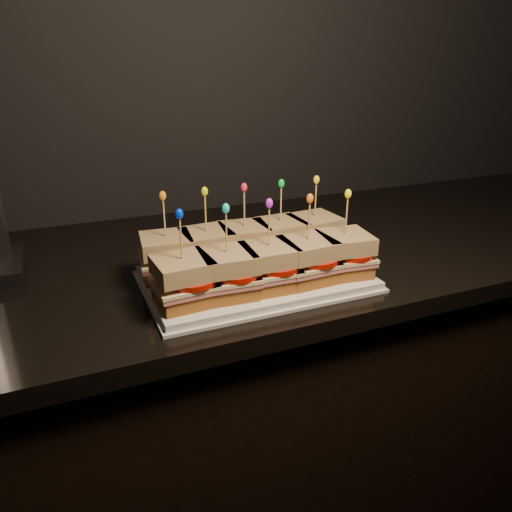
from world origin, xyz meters
name	(u,v)px	position (x,y,z in m)	size (l,w,h in m)	color
wall_back	(300,46)	(0.00, 2.00, 1.35)	(4.00, 0.04, 2.70)	black
cabinet	(286,415)	(-0.18, 1.67, 0.45)	(2.15, 0.64, 0.90)	black
granite_slab	(290,250)	(-0.18, 1.67, 0.92)	(2.19, 0.68, 0.04)	black
platter	(256,279)	(-0.33, 1.50, 0.94)	(0.40, 0.25, 0.02)	silver
platter_rim	(256,282)	(-0.33, 1.50, 0.94)	(0.41, 0.26, 0.01)	silver
sandwich_0_bread_bot	(168,270)	(-0.49, 1.56, 0.96)	(0.09, 0.09, 0.02)	brown
sandwich_0_ham	(167,262)	(-0.49, 1.56, 0.98)	(0.10, 0.09, 0.01)	#B75A5C
sandwich_0_cheese	(167,258)	(-0.49, 1.56, 0.99)	(0.10, 0.09, 0.01)	beige
sandwich_0_tomato	(174,255)	(-0.47, 1.55, 0.99)	(0.09, 0.09, 0.01)	#AB1307
sandwich_0_bread_top	(166,244)	(-0.49, 1.56, 1.01)	(0.09, 0.09, 0.03)	#67390D
sandwich_0_pick	(164,220)	(-0.49, 1.56, 1.06)	(0.00, 0.00, 0.09)	tan
sandwich_0_frill	(163,196)	(-0.49, 1.56, 1.10)	(0.01, 0.01, 0.02)	orange
sandwich_1_bread_bot	(208,264)	(-0.41, 1.56, 0.96)	(0.09, 0.09, 0.02)	brown
sandwich_1_ham	(207,256)	(-0.41, 1.56, 0.98)	(0.10, 0.09, 0.01)	#B75A5C
sandwich_1_cheese	(207,252)	(-0.41, 1.56, 0.99)	(0.10, 0.09, 0.01)	beige
sandwich_1_tomato	(214,249)	(-0.40, 1.55, 0.99)	(0.09, 0.09, 0.01)	#AB1307
sandwich_1_bread_top	(207,239)	(-0.41, 1.56, 1.01)	(0.09, 0.09, 0.03)	#67390D
sandwich_1_pick	(206,215)	(-0.41, 1.56, 1.06)	(0.00, 0.00, 0.09)	tan
sandwich_1_frill	(205,191)	(-0.41, 1.56, 1.10)	(0.01, 0.01, 0.02)	yellow
sandwich_2_bread_bot	(245,258)	(-0.33, 1.56, 0.96)	(0.09, 0.09, 0.02)	brown
sandwich_2_ham	(245,250)	(-0.33, 1.56, 0.98)	(0.10, 0.09, 0.01)	#B75A5C
sandwich_2_cheese	(245,247)	(-0.33, 1.56, 0.99)	(0.10, 0.09, 0.01)	beige
sandwich_2_tomato	(252,243)	(-0.32, 1.55, 0.99)	(0.09, 0.09, 0.01)	#AB1307
sandwich_2_bread_top	(245,233)	(-0.33, 1.56, 1.01)	(0.09, 0.09, 0.03)	#67390D
sandwich_2_pick	(244,211)	(-0.33, 1.56, 1.06)	(0.00, 0.00, 0.09)	tan
sandwich_2_frill	(244,187)	(-0.33, 1.56, 1.10)	(0.01, 0.01, 0.02)	red
sandwich_3_bread_bot	(280,252)	(-0.26, 1.56, 0.96)	(0.09, 0.09, 0.02)	brown
sandwich_3_ham	(280,245)	(-0.26, 1.56, 0.98)	(0.10, 0.09, 0.01)	#B75A5C
sandwich_3_cheese	(280,241)	(-0.26, 1.56, 0.99)	(0.10, 0.09, 0.01)	beige
sandwich_3_tomato	(287,238)	(-0.25, 1.55, 0.99)	(0.09, 0.09, 0.01)	#AB1307
sandwich_3_bread_top	(280,228)	(-0.26, 1.56, 1.01)	(0.09, 0.09, 0.03)	#67390D
sandwich_3_pick	(281,206)	(-0.26, 1.56, 1.06)	(0.00, 0.00, 0.09)	tan
sandwich_3_frill	(281,183)	(-0.26, 1.56, 1.10)	(0.01, 0.01, 0.02)	green
sandwich_4_bread_bot	(313,247)	(-0.18, 1.56, 0.96)	(0.09, 0.09, 0.02)	brown
sandwich_4_ham	(314,239)	(-0.18, 1.56, 0.98)	(0.10, 0.09, 0.01)	#B75A5C
sandwich_4_cheese	(314,236)	(-0.18, 1.56, 0.99)	(0.10, 0.09, 0.01)	beige
sandwich_4_tomato	(321,233)	(-0.17, 1.55, 0.99)	(0.09, 0.09, 0.01)	#AB1307
sandwich_4_bread_top	(314,224)	(-0.18, 1.56, 1.01)	(0.09, 0.09, 0.03)	#67390D
sandwich_4_pick	(315,202)	(-0.18, 1.56, 1.06)	(0.00, 0.00, 0.09)	tan
sandwich_4_frill	(316,180)	(-0.18, 1.56, 1.10)	(0.01, 0.01, 0.02)	yellow
sandwich_5_bread_bot	(184,296)	(-0.49, 1.45, 0.96)	(0.09, 0.09, 0.02)	brown
sandwich_5_ham	(184,287)	(-0.49, 1.45, 0.98)	(0.10, 0.09, 0.01)	#B75A5C
sandwich_5_cheese	(183,283)	(-0.49, 1.45, 0.99)	(0.10, 0.09, 0.01)	beige
sandwich_5_tomato	(191,279)	(-0.47, 1.44, 0.99)	(0.09, 0.09, 0.01)	#AB1307
sandwich_5_bread_top	(183,268)	(-0.49, 1.45, 1.01)	(0.09, 0.09, 0.03)	#67390D
sandwich_5_pick	(181,241)	(-0.49, 1.45, 1.06)	(0.00, 0.00, 0.09)	tan
sandwich_5_frill	(179,214)	(-0.49, 1.45, 1.10)	(0.01, 0.01, 0.02)	#022CCE
sandwich_6_bread_bot	(228,288)	(-0.41, 1.45, 0.96)	(0.09, 0.09, 0.02)	brown
sandwich_6_ham	(228,279)	(-0.41, 1.45, 0.98)	(0.10, 0.09, 0.01)	#B75A5C
sandwich_6_cheese	(227,275)	(-0.41, 1.45, 0.99)	(0.10, 0.09, 0.01)	beige
sandwich_6_tomato	(235,271)	(-0.40, 1.44, 0.99)	(0.09, 0.09, 0.01)	#AB1307
sandwich_6_bread_top	(227,260)	(-0.41, 1.45, 1.01)	(0.09, 0.09, 0.03)	#67390D
sandwich_6_pick	(226,235)	(-0.41, 1.45, 1.06)	(0.00, 0.00, 0.09)	tan
sandwich_6_frill	(226,208)	(-0.41, 1.45, 1.10)	(0.01, 0.01, 0.02)	#15C4BC
sandwich_7_bread_bot	(268,280)	(-0.33, 1.45, 0.96)	(0.09, 0.09, 0.02)	brown
sandwich_7_ham	(269,272)	(-0.33, 1.45, 0.98)	(0.10, 0.09, 0.01)	#B75A5C
sandwich_7_cheese	(269,268)	(-0.33, 1.45, 0.99)	(0.10, 0.09, 0.01)	beige
sandwich_7_tomato	(276,265)	(-0.32, 1.44, 0.99)	(0.09, 0.09, 0.01)	#AB1307
sandwich_7_bread_top	(269,254)	(-0.33, 1.45, 1.01)	(0.09, 0.09, 0.03)	#67390D
sandwich_7_pick	(269,229)	(-0.33, 1.45, 1.06)	(0.00, 0.00, 0.09)	tan
sandwich_7_frill	(269,203)	(-0.33, 1.45, 1.10)	(0.01, 0.01, 0.02)	#D421D3
sandwich_8_bread_bot	(307,274)	(-0.26, 1.45, 0.96)	(0.09, 0.09, 0.02)	brown
sandwich_8_ham	(307,265)	(-0.26, 1.45, 0.98)	(0.10, 0.09, 0.01)	#B75A5C
sandwich_8_cheese	(307,262)	(-0.26, 1.45, 0.99)	(0.10, 0.09, 0.01)	beige
sandwich_8_tomato	(315,258)	(-0.25, 1.44, 0.99)	(0.09, 0.09, 0.01)	#AB1307
sandwich_8_bread_top	(308,248)	(-0.26, 1.45, 1.01)	(0.09, 0.09, 0.03)	#67390D
sandwich_8_pick	(309,223)	(-0.26, 1.45, 1.06)	(0.00, 0.00, 0.09)	tan
sandwich_8_frill	(310,198)	(-0.26, 1.45, 1.10)	(0.01, 0.01, 0.02)	orange
sandwich_9_bread_bot	(343,267)	(-0.18, 1.45, 0.96)	(0.09, 0.09, 0.02)	brown
sandwich_9_ham	(343,259)	(-0.18, 1.45, 0.98)	(0.10, 0.09, 0.01)	#B75A5C
sandwich_9_cheese	(344,256)	(-0.18, 1.45, 0.99)	(0.10, 0.09, 0.01)	beige
sandwich_9_tomato	(351,252)	(-0.17, 1.44, 0.99)	(0.09, 0.09, 0.01)	#AB1307
sandwich_9_bread_top	(345,242)	(-0.18, 1.45, 1.01)	(0.09, 0.09, 0.03)	#67390D
sandwich_9_pick	(346,218)	(-0.18, 1.45, 1.06)	(0.00, 0.00, 0.09)	tan
sandwich_9_frill	(348,194)	(-0.18, 1.45, 1.10)	(0.01, 0.01, 0.02)	#F8F10A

